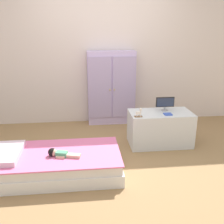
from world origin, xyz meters
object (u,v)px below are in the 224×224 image
(doll, at_px, (58,153))
(rocking_horse_toy, at_px, (139,113))
(tv_stand, at_px, (160,128))
(bed, at_px, (57,163))
(wardrobe, at_px, (111,88))
(book_blue, at_px, (168,114))
(tv_monitor, at_px, (165,103))

(doll, bearing_deg, rocking_horse_toy, 29.04)
(tv_stand, bearing_deg, rocking_horse_toy, -156.07)
(bed, bearing_deg, wardrobe, 63.46)
(bed, height_order, book_blue, book_blue)
(doll, height_order, tv_stand, tv_stand)
(rocking_horse_toy, bearing_deg, tv_stand, 23.93)
(bed, height_order, doll, doll)
(tv_stand, distance_m, tv_monitor, 0.40)
(rocking_horse_toy, xyz_separation_m, book_blue, (0.44, 0.05, -0.06))
(doll, xyz_separation_m, tv_stand, (1.46, 0.77, -0.05))
(wardrobe, relative_size, tv_stand, 1.43)
(doll, relative_size, tv_monitor, 1.39)
(bed, distance_m, book_blue, 1.71)
(wardrobe, xyz_separation_m, tv_stand, (0.64, -1.03, -0.41))
(book_blue, bearing_deg, wardrobe, 121.80)
(doll, bearing_deg, bed, 110.66)
(rocking_horse_toy, bearing_deg, bed, -154.80)
(bed, bearing_deg, tv_stand, 24.89)
(bed, relative_size, wardrobe, 1.16)
(doll, xyz_separation_m, rocking_horse_toy, (1.09, 0.61, 0.27))
(tv_monitor, height_order, rocking_horse_toy, tv_monitor)
(tv_stand, xyz_separation_m, tv_monitor, (0.08, 0.09, 0.38))
(bed, bearing_deg, rocking_horse_toy, 25.20)
(tv_monitor, relative_size, rocking_horse_toy, 2.10)
(doll, relative_size, tv_stand, 0.42)
(tv_monitor, relative_size, book_blue, 2.52)
(tv_stand, xyz_separation_m, book_blue, (0.07, -0.11, 0.26))
(doll, distance_m, book_blue, 1.68)
(wardrobe, height_order, tv_monitor, wardrobe)
(bed, relative_size, tv_stand, 1.66)
(tv_monitor, bearing_deg, rocking_horse_toy, -151.14)
(doll, relative_size, book_blue, 3.50)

